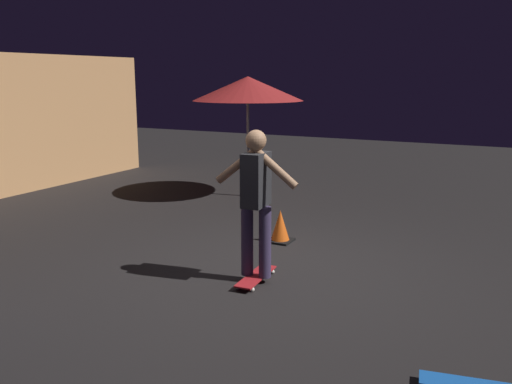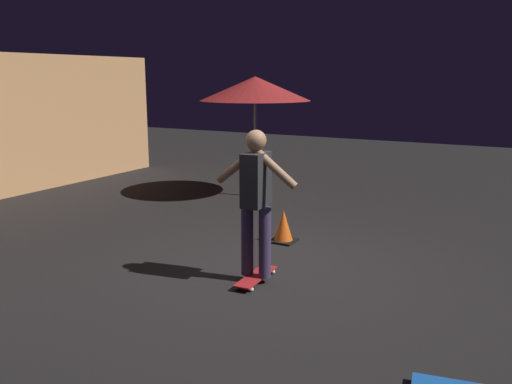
{
  "view_description": "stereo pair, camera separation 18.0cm",
  "coord_description": "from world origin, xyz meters",
  "px_view_note": "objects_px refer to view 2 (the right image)",
  "views": [
    {
      "loc": [
        -5.56,
        -2.68,
        2.31
      ],
      "look_at": [
        -0.32,
        0.02,
        1.05
      ],
      "focal_mm": 38.17,
      "sensor_mm": 36.0,
      "label": 1
    },
    {
      "loc": [
        -5.47,
        -2.84,
        2.31
      ],
      "look_at": [
        -0.32,
        0.02,
        1.05
      ],
      "focal_mm": 38.17,
      "sensor_mm": 36.0,
      "label": 2
    }
  ],
  "objects_px": {
    "skater": "(256,193)",
    "traffic_cone": "(284,227)",
    "patio_umbrella": "(255,89)",
    "skateboard_ridden": "(256,277)"
  },
  "relations": [
    {
      "from": "skater",
      "to": "traffic_cone",
      "type": "bearing_deg",
      "value": 14.59
    },
    {
      "from": "traffic_cone",
      "to": "skateboard_ridden",
      "type": "bearing_deg",
      "value": -165.41
    },
    {
      "from": "skater",
      "to": "traffic_cone",
      "type": "height_order",
      "value": "skater"
    },
    {
      "from": "patio_umbrella",
      "to": "skateboard_ridden",
      "type": "relative_size",
      "value": 2.9
    },
    {
      "from": "patio_umbrella",
      "to": "skateboard_ridden",
      "type": "xyz_separation_m",
      "value": [
        -3.95,
        -2.2,
        -2.02
      ]
    },
    {
      "from": "patio_umbrella",
      "to": "traffic_cone",
      "type": "bearing_deg",
      "value": -143.34
    },
    {
      "from": "patio_umbrella",
      "to": "skater",
      "type": "xyz_separation_m",
      "value": [
        -3.95,
        -2.2,
        -1.04
      ]
    },
    {
      "from": "skateboard_ridden",
      "to": "traffic_cone",
      "type": "height_order",
      "value": "traffic_cone"
    },
    {
      "from": "skateboard_ridden",
      "to": "skater",
      "type": "bearing_deg",
      "value": -90.0
    },
    {
      "from": "skateboard_ridden",
      "to": "traffic_cone",
      "type": "distance_m",
      "value": 1.58
    }
  ]
}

